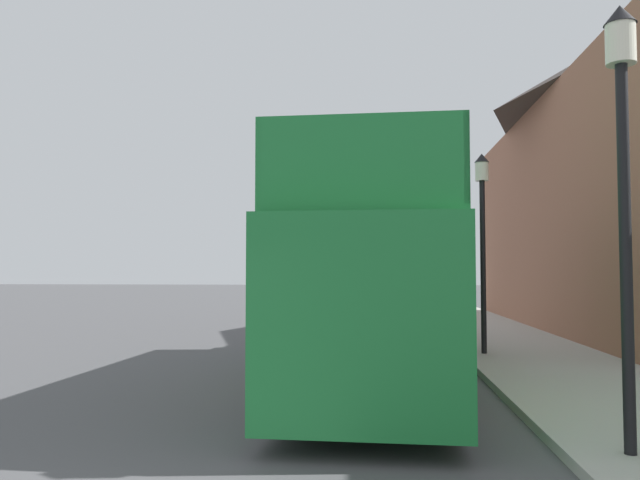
{
  "coord_description": "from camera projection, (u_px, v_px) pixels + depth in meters",
  "views": [
    {
      "loc": [
        2.69,
        -3.2,
        2.11
      ],
      "look_at": [
        1.55,
        9.52,
        2.75
      ],
      "focal_mm": 35.0,
      "sensor_mm": 36.0,
      "label": 1
    }
  ],
  "objects": [
    {
      "name": "sidewalk",
      "position": [
        490.0,
        333.0,
        20.65
      ],
      "size": [
        3.46,
        108.0,
        0.14
      ],
      "color": "#ADAAA3",
      "rests_on": "ground_plane"
    },
    {
      "name": "brick_terrace_rear",
      "position": [
        617.0,
        184.0,
        22.05
      ],
      "size": [
        6.0,
        19.24,
        10.37
      ],
      "color": "#9E664C",
      "rests_on": "ground_plane"
    },
    {
      "name": "parked_car_ahead_of_bus",
      "position": [
        407.0,
        319.0,
        19.37
      ],
      "size": [
        1.8,
        4.38,
        1.33
      ],
      "rotation": [
        0.0,
        0.0,
        0.02
      ],
      "color": "#9E9EA3",
      "rests_on": "ground_plane"
    },
    {
      "name": "ground_plane",
      "position": [
        307.0,
        325.0,
        24.21
      ],
      "size": [
        144.0,
        144.0,
        0.0
      ],
      "primitive_type": "plane",
      "color": "#4C4C4F"
    },
    {
      "name": "tour_bus",
      "position": [
        377.0,
        287.0,
        12.14
      ],
      "size": [
        2.92,
        10.68,
        3.96
      ],
      "rotation": [
        0.0,
        0.0,
        -0.04
      ],
      "color": "#1E7A38",
      "rests_on": "ground_plane"
    },
    {
      "name": "lamp_post_nearest",
      "position": [
        623.0,
        143.0,
        6.87
      ],
      "size": [
        0.35,
        0.35,
        4.94
      ],
      "color": "black",
      "rests_on": "sidewalk"
    },
    {
      "name": "lamp_post_second",
      "position": [
        482.0,
        215.0,
        15.11
      ],
      "size": [
        0.35,
        0.35,
        4.84
      ],
      "color": "black",
      "rests_on": "sidewalk"
    }
  ]
}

